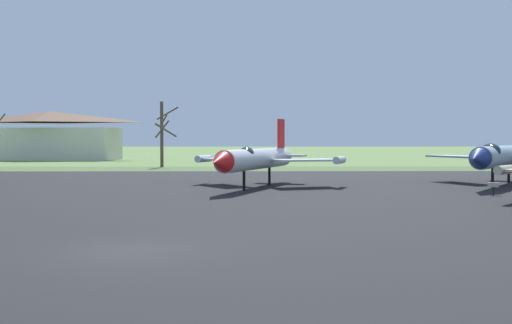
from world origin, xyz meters
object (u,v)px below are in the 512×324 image
object	(u,v)px
jet_fighter_front_left	(257,159)
info_placard_rear_left	(493,187)
visitor_building	(50,136)
jet_fighter_rear_left	(500,156)

from	to	relation	value
jet_fighter_front_left	info_placard_rear_left	distance (m)	15.79
info_placard_rear_left	visitor_building	size ratio (longest dim) A/B	0.03
jet_fighter_front_left	info_placard_rear_left	bearing A→B (deg)	-23.68
jet_fighter_rear_left	info_placard_rear_left	distance (m)	9.28
jet_fighter_rear_left	info_placard_rear_left	bearing A→B (deg)	-114.50
info_placard_rear_left	jet_fighter_rear_left	bearing A→B (deg)	65.50
jet_fighter_front_left	jet_fighter_rear_left	distance (m)	18.28
visitor_building	jet_fighter_rear_left	bearing A→B (deg)	-49.77
jet_fighter_rear_left	jet_fighter_front_left	bearing A→B (deg)	-173.74
jet_fighter_rear_left	visitor_building	xyz separation A→B (m)	(-52.91, 62.54, 1.78)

